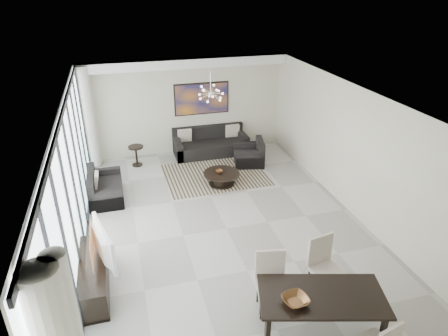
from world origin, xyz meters
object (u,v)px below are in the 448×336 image
object	(u,v)px
coffee_table	(222,178)
television	(98,245)
sofa_main	(210,145)
dining_table	(321,299)
tv_console	(93,276)

from	to	relation	value
coffee_table	television	world-z (taller)	television
television	sofa_main	bearing A→B (deg)	-47.14
dining_table	television	bearing A→B (deg)	147.80
dining_table	tv_console	bearing A→B (deg)	149.48
coffee_table	tv_console	world-z (taller)	tv_console
sofa_main	television	world-z (taller)	television
television	dining_table	xyz separation A→B (m)	(3.18, -2.00, -0.18)
television	dining_table	bearing A→B (deg)	-137.18
tv_console	television	size ratio (longest dim) A/B	1.54
television	tv_console	bearing A→B (deg)	86.77
sofa_main	tv_console	distance (m)	6.22
coffee_table	dining_table	xyz separation A→B (m)	(0.14, -5.12, 0.50)
sofa_main	dining_table	xyz separation A→B (m)	(-0.07, -7.17, 0.41)
tv_console	coffee_table	bearing A→B (deg)	44.55
tv_console	dining_table	xyz separation A→B (m)	(3.34, -1.97, 0.41)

